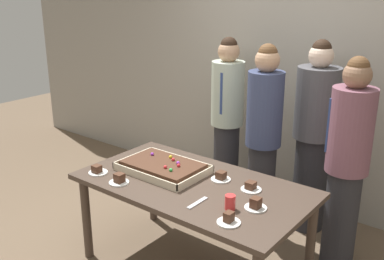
{
  "coord_description": "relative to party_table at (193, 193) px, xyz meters",
  "views": [
    {
      "loc": [
        1.85,
        -2.37,
        2.16
      ],
      "look_at": [
        -0.13,
        0.15,
        1.1
      ],
      "focal_mm": 41.62,
      "sensor_mm": 36.0,
      "label": 1
    }
  ],
  "objects": [
    {
      "name": "person_serving_front",
      "position": [
        0.43,
        1.17,
        0.23
      ],
      "size": [
        0.37,
        0.37,
        1.73
      ],
      "rotation": [
        0.0,
        0.0,
        -2.15
      ],
      "color": "#28282D",
      "rests_on": "ground_plane"
    },
    {
      "name": "cake_server_utensil",
      "position": [
        0.22,
        -0.24,
        0.09
      ],
      "size": [
        0.03,
        0.2,
        0.01
      ],
      "primitive_type": "cube",
      "color": "silver",
      "rests_on": "party_table"
    },
    {
      "name": "party_table",
      "position": [
        0.0,
        0.0,
        0.0
      ],
      "size": [
        1.74,
        0.95,
        0.75
      ],
      "color": "#47382D",
      "rests_on": "ground_plane"
    },
    {
      "name": "plated_slice_center_back",
      "position": [
        -0.43,
        -0.34,
        0.11
      ],
      "size": [
        0.15,
        0.15,
        0.08
      ],
      "color": "white",
      "rests_on": "party_table"
    },
    {
      "name": "drink_cup_nearest",
      "position": [
        0.44,
        -0.17,
        0.14
      ],
      "size": [
        0.07,
        0.07,
        0.1
      ],
      "primitive_type": "cylinder",
      "color": "red",
      "rests_on": "party_table"
    },
    {
      "name": "interior_back_panel",
      "position": [
        0.0,
        1.6,
        0.84
      ],
      "size": [
        8.0,
        0.12,
        3.0
      ],
      "primitive_type": "cube",
      "color": "#9E998E",
      "rests_on": "ground_plane"
    },
    {
      "name": "person_striped_tie_right",
      "position": [
        -0.49,
        1.18,
        0.22
      ],
      "size": [
        0.32,
        0.32,
        1.68
      ],
      "rotation": [
        0.0,
        0.0,
        -1.42
      ],
      "color": "#28282D",
      "rests_on": "ground_plane"
    },
    {
      "name": "plated_slice_far_right",
      "position": [
        0.4,
        0.16,
        0.11
      ],
      "size": [
        0.15,
        0.15,
        0.06
      ],
      "color": "white",
      "rests_on": "party_table"
    },
    {
      "name": "person_green_shirt_behind",
      "position": [
        0.13,
        0.81,
        0.24
      ],
      "size": [
        0.3,
        0.3,
        1.71
      ],
      "rotation": [
        0.0,
        0.0,
        -2.09
      ],
      "color": "#28282D",
      "rests_on": "ground_plane"
    },
    {
      "name": "person_far_right_suit",
      "position": [
        0.86,
        0.79,
        0.21
      ],
      "size": [
        0.32,
        0.32,
        1.68
      ],
      "rotation": [
        0.0,
        0.0,
        -2.57
      ],
      "color": "#28282D",
      "rests_on": "ground_plane"
    },
    {
      "name": "plated_slice_center_front",
      "position": [
        0.53,
        -0.32,
        0.11
      ],
      "size": [
        0.15,
        0.15,
        0.07
      ],
      "color": "white",
      "rests_on": "party_table"
    },
    {
      "name": "sheet_cake",
      "position": [
        -0.32,
        0.02,
        0.12
      ],
      "size": [
        0.67,
        0.45,
        0.1
      ],
      "color": "beige",
      "rests_on": "party_table"
    },
    {
      "name": "plated_slice_near_right",
      "position": [
        0.13,
        0.17,
        0.11
      ],
      "size": [
        0.15,
        0.15,
        0.07
      ],
      "color": "white",
      "rests_on": "party_table"
    },
    {
      "name": "plated_slice_near_left",
      "position": [
        0.57,
        -0.06,
        0.11
      ],
      "size": [
        0.15,
        0.15,
        0.08
      ],
      "color": "white",
      "rests_on": "party_table"
    },
    {
      "name": "plated_slice_far_left",
      "position": [
        -0.7,
        -0.32,
        0.11
      ],
      "size": [
        0.15,
        0.15,
        0.07
      ],
      "color": "white",
      "rests_on": "party_table"
    }
  ]
}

